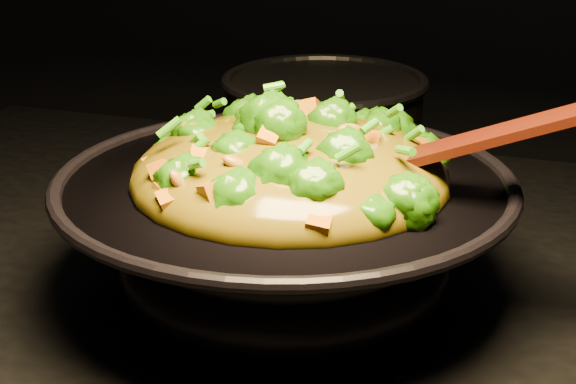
% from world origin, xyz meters
% --- Properties ---
extents(wok, '(0.54, 0.54, 0.12)m').
position_xyz_m(wok, '(0.07, -0.05, 0.96)').
color(wok, black).
rests_on(wok, stovetop).
extents(stir_fry, '(0.38, 0.38, 0.10)m').
position_xyz_m(stir_fry, '(0.07, -0.05, 1.07)').
color(stir_fry, '#236006').
rests_on(stir_fry, wok).
extents(spatula, '(0.29, 0.06, 0.12)m').
position_xyz_m(spatula, '(0.23, -0.04, 1.07)').
color(spatula, '#3A1808').
rests_on(spatula, wok).
extents(back_pot, '(0.32, 0.32, 0.14)m').
position_xyz_m(back_pot, '(0.02, 0.27, 0.97)').
color(back_pot, black).
rests_on(back_pot, stovetop).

